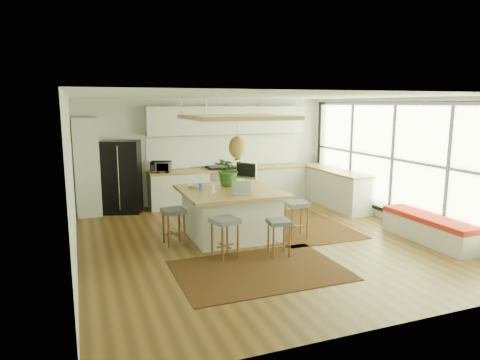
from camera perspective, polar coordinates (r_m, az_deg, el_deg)
name	(u,v)px	position (r m, az deg, el deg)	size (l,w,h in m)	color
floor	(259,240)	(8.30, 2.54, -7.98)	(7.00, 7.00, 0.00)	#4F3616
ceiling	(260,96)	(7.90, 2.70, 11.00)	(7.00, 7.00, 0.00)	white
wall_back	(206,151)	(11.26, -4.50, 3.81)	(6.50, 6.50, 0.00)	silver
wall_front	(386,216)	(5.04, 18.71, -4.48)	(6.50, 6.50, 0.00)	silver
wall_left	(72,182)	(7.34, -21.34, -0.19)	(7.00, 7.00, 0.00)	silver
wall_right	(401,162)	(9.74, 20.46, 2.23)	(7.00, 7.00, 0.00)	silver
window_wall	(400,160)	(9.71, 20.35, 2.52)	(0.10, 6.20, 2.60)	black
pantry	(87,167)	(10.52, -19.58, 1.58)	(0.55, 0.60, 2.25)	beige
back_counter_base	(230,186)	(11.26, -1.29, -0.85)	(4.20, 0.60, 0.88)	beige
back_counter_top	(230,169)	(11.18, -1.30, 1.47)	(4.24, 0.64, 0.05)	olive
backsplash	(226,151)	(11.40, -1.81, 3.91)	(4.20, 0.02, 0.80)	white
upper_cabinets	(228,120)	(11.20, -1.57, 7.91)	(4.20, 0.34, 0.70)	beige
range	(221,185)	(11.17, -2.50, -0.63)	(0.76, 0.62, 1.00)	#A5A5AA
right_counter_base	(334,188)	(11.26, 12.26, -1.07)	(0.60, 2.50, 0.88)	beige
right_counter_top	(334,170)	(11.18, 12.34, 1.24)	(0.64, 2.54, 0.05)	olive
window_bench	(429,229)	(8.89, 23.66, -5.93)	(0.52, 2.00, 0.50)	beige
ceiling_panel	(237,132)	(8.17, -0.41, 6.42)	(1.86, 1.86, 0.80)	olive
rug_near	(260,270)	(6.88, 2.63, -11.82)	(2.60, 1.80, 0.01)	black
rug_right	(299,225)	(9.34, 7.82, -5.98)	(1.80, 2.60, 0.01)	black
fridge	(122,174)	(10.60, -15.37, 0.77)	(0.85, 0.67, 1.72)	black
island	(230,213)	(8.44, -1.32, -4.38)	(1.85, 1.85, 0.93)	olive
stool_near_left	(225,238)	(7.29, -2.01, -7.62)	(0.41, 0.41, 0.69)	#4D5355
stool_near_right	(279,236)	(7.43, 5.17, -7.33)	(0.37, 0.37, 0.63)	#4D5355
stool_right_front	(296,220)	(8.44, 7.47, -5.23)	(0.42, 0.42, 0.71)	#4D5355
stool_right_back	(273,209)	(9.25, 4.41, -3.83)	(0.39, 0.39, 0.66)	#4D5355
stool_left_side	(174,226)	(8.08, -8.74, -5.97)	(0.40, 0.40, 0.67)	#4D5355
laptop	(242,188)	(7.84, 0.21, -1.12)	(0.33, 0.36, 0.25)	#A5A5AA
monitor	(246,172)	(8.83, 0.83, 1.08)	(0.50, 0.18, 0.46)	#A5A5AA
microwave	(161,166)	(10.64, -10.38, 1.89)	(0.48, 0.27, 0.33)	#A5A5AA
island_plant	(228,172)	(8.73, -1.56, 1.03)	(0.62, 0.69, 0.54)	#1E4C19
island_bowl	(193,186)	(8.60, -6.20, -0.80)	(0.22, 0.22, 0.05)	silver
island_bottle_0	(201,186)	(8.25, -5.17, -0.77)	(0.07, 0.07, 0.19)	blue
island_bottle_1	(212,188)	(8.06, -3.66, -1.01)	(0.07, 0.07, 0.19)	silver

